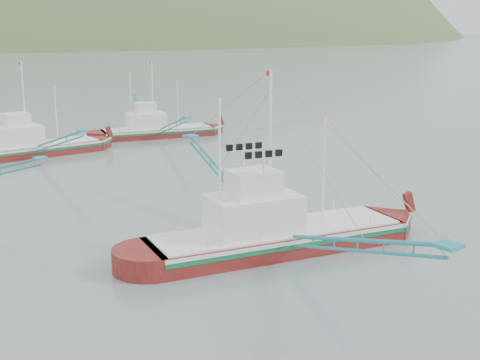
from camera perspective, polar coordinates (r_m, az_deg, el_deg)
ground at (r=41.01m, az=5.15°, el=-5.90°), size 1200.00×1200.00×0.00m
main_boat at (r=40.03m, az=2.96°, el=-3.15°), size 16.48×28.48×11.69m
bg_boat_right at (r=80.60m, az=-7.19°, el=4.93°), size 13.64×23.37×9.67m
bg_boat_far at (r=71.86m, az=-17.54°, el=3.08°), size 14.18×25.66×10.38m
headland_right at (r=530.29m, az=-7.59°, el=11.80°), size 684.00×432.00×306.00m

